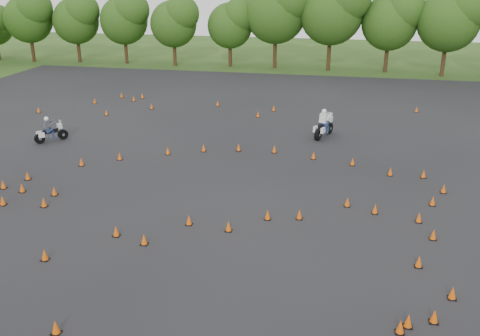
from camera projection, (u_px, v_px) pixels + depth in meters
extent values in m
plane|color=#2D5119|center=(222.00, 223.00, 24.25)|extent=(140.00, 140.00, 0.00)
plane|color=black|center=(247.00, 176.00, 29.76)|extent=(62.00, 62.00, 0.00)
cone|color=#E05509|center=(81.00, 162.00, 31.21)|extent=(0.26, 0.26, 0.45)
cone|color=#E05509|center=(3.00, 184.00, 27.96)|extent=(0.26, 0.26, 0.45)
cone|color=#E05509|center=(424.00, 174.00, 29.41)|extent=(0.26, 0.26, 0.45)
cone|color=#E05509|center=(45.00, 255.00, 21.07)|extent=(0.26, 0.26, 0.45)
cone|color=#E05509|center=(152.00, 106.00, 43.90)|extent=(0.26, 0.26, 0.45)
cone|color=#E05509|center=(121.00, 95.00, 47.80)|extent=(0.26, 0.26, 0.45)
cone|color=#E05509|center=(347.00, 202.00, 25.86)|extent=(0.26, 0.26, 0.45)
cone|color=#E05509|center=(433.00, 235.00, 22.68)|extent=(0.26, 0.26, 0.45)
cone|color=#E05509|center=(239.00, 147.00, 33.78)|extent=(0.26, 0.26, 0.45)
cone|color=#E05509|center=(218.00, 103.00, 44.87)|extent=(0.26, 0.26, 0.45)
cone|color=#E05509|center=(106.00, 113.00, 41.99)|extent=(0.26, 0.26, 0.45)
cone|color=#E05509|center=(228.00, 226.00, 23.41)|extent=(0.26, 0.26, 0.45)
cone|color=#E05509|center=(408.00, 321.00, 17.12)|extent=(0.26, 0.26, 0.45)
cone|color=#E05509|center=(27.00, 176.00, 29.14)|extent=(0.26, 0.26, 0.45)
cone|color=#E05509|center=(419.00, 218.00, 24.24)|extent=(0.26, 0.26, 0.45)
cone|color=#E05509|center=(168.00, 151.00, 33.12)|extent=(0.26, 0.26, 0.45)
cone|color=#E05509|center=(434.00, 317.00, 17.33)|extent=(0.26, 0.26, 0.45)
cone|color=#E05509|center=(134.00, 99.00, 46.44)|extent=(0.26, 0.26, 0.45)
cone|color=#E05509|center=(419.00, 262.00, 20.58)|extent=(0.26, 0.26, 0.45)
cone|color=#E05509|center=(433.00, 201.00, 25.97)|extent=(0.26, 0.26, 0.45)
cone|color=#E05509|center=(3.00, 201.00, 26.00)|extent=(0.26, 0.26, 0.45)
cone|color=#E05509|center=(44.00, 202.00, 25.81)|extent=(0.26, 0.26, 0.45)
cone|color=#E05509|center=(444.00, 189.00, 27.42)|extent=(0.26, 0.26, 0.45)
cone|color=#E05509|center=(144.00, 240.00, 22.27)|extent=(0.26, 0.26, 0.45)
cone|color=#E05509|center=(258.00, 114.00, 41.46)|extent=(0.26, 0.26, 0.45)
cone|color=#E05509|center=(417.00, 109.00, 42.90)|extent=(0.26, 0.26, 0.45)
cone|color=#E05509|center=(400.00, 327.00, 16.83)|extent=(0.26, 0.26, 0.45)
cone|color=#E05509|center=(120.00, 156.00, 32.18)|extent=(0.26, 0.26, 0.45)
cone|color=#E05509|center=(95.00, 101.00, 45.69)|extent=(0.26, 0.26, 0.45)
cone|color=#E05509|center=(142.00, 96.00, 47.52)|extent=(0.26, 0.26, 0.45)
cone|color=#E05509|center=(268.00, 215.00, 24.50)|extent=(0.26, 0.26, 0.45)
cone|color=#E05509|center=(189.00, 220.00, 24.00)|extent=(0.26, 0.26, 0.45)
cone|color=#E05509|center=(390.00, 172.00, 29.74)|extent=(0.26, 0.26, 0.45)
cone|color=#E05509|center=(353.00, 162.00, 31.29)|extent=(0.26, 0.26, 0.45)
cone|color=#E05509|center=(38.00, 110.00, 42.80)|extent=(0.26, 0.26, 0.45)
cone|color=#E05509|center=(375.00, 209.00, 25.10)|extent=(0.26, 0.26, 0.45)
cone|color=#E05509|center=(274.00, 149.00, 33.45)|extent=(0.26, 0.26, 0.45)
cone|color=#E05509|center=(116.00, 231.00, 22.97)|extent=(0.26, 0.26, 0.45)
cone|color=#E05509|center=(274.00, 108.00, 43.28)|extent=(0.26, 0.26, 0.45)
cone|color=#E05509|center=(56.00, 327.00, 16.81)|extent=(0.26, 0.26, 0.45)
cone|color=#E05509|center=(453.00, 293.00, 18.59)|extent=(0.26, 0.26, 0.45)
cone|color=#E05509|center=(204.00, 148.00, 33.67)|extent=(0.26, 0.26, 0.45)
cone|color=#E05509|center=(299.00, 214.00, 24.55)|extent=(0.26, 0.26, 0.45)
cone|color=#E05509|center=(54.00, 191.00, 27.12)|extent=(0.26, 0.26, 0.45)
cone|color=#E05509|center=(22.00, 188.00, 27.52)|extent=(0.26, 0.26, 0.45)
cone|color=#E05509|center=(314.00, 155.00, 32.33)|extent=(0.26, 0.26, 0.45)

